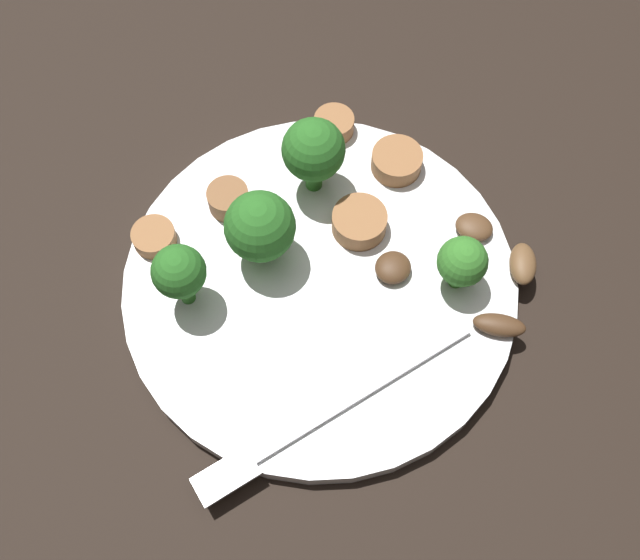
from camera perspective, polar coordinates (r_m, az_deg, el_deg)
The scene contains 16 objects.
ground_plane at distance 0.47m, azimuth 0.00°, elevation -0.68°, with size 1.40×1.40×0.00m, color black.
plate at distance 0.47m, azimuth 0.00°, elevation -0.35°, with size 0.24×0.24×0.01m, color white.
fork at distance 0.43m, azimuth -0.21°, elevation -10.55°, with size 0.18×0.04×0.00m.
broccoli_floret_0 at distance 0.46m, azimuth -0.50°, elevation 9.71°, with size 0.04×0.04×0.06m.
broccoli_floret_1 at distance 0.45m, azimuth 10.68°, elevation 1.32°, with size 0.03×0.03×0.04m.
broccoli_floret_2 at distance 0.43m, azimuth -10.58°, elevation 0.54°, with size 0.03×0.03×0.05m.
broccoli_floret_3 at distance 0.44m, azimuth -4.55°, elevation 4.00°, with size 0.04×0.04×0.06m.
sausage_slice_0 at distance 0.48m, azimuth -6.92°, elevation 6.08°, with size 0.03×0.03×0.02m, color brown.
sausage_slice_1 at distance 0.50m, azimuth 5.81°, elevation 8.92°, with size 0.03×0.03×0.01m, color brown.
sausage_slice_2 at distance 0.47m, azimuth 2.98°, elevation 4.39°, with size 0.03×0.03×0.01m, color brown.
sausage_slice_3 at distance 0.51m, azimuth 1.06°, elevation 11.66°, with size 0.03×0.03×0.01m, color brown.
sausage_slice_4 at distance 0.48m, azimuth -12.41°, elevation 3.19°, with size 0.03×0.03×0.01m, color brown.
mushroom_0 at distance 0.48m, azimuth 11.55°, elevation 3.94°, with size 0.02×0.02×0.01m, color #4C331E.
mushroom_1 at distance 0.46m, azimuth 13.37°, elevation -3.33°, with size 0.03×0.01×0.01m, color #422B19.
mushroom_2 at distance 0.46m, azimuth 5.53°, elevation 0.94°, with size 0.02×0.02×0.01m, color #422B19.
mushroom_3 at distance 0.48m, azimuth 15.05°, elevation 1.19°, with size 0.03×0.02×0.01m, color brown.
Camera 1 is at (0.13, 0.15, 0.43)m, focal length 42.43 mm.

